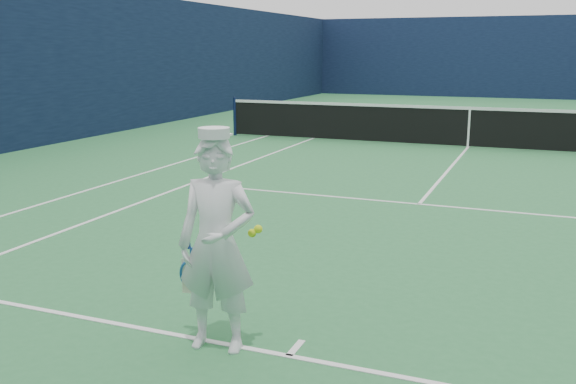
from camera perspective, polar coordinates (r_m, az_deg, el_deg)
The scene contains 5 objects.
ground at distance 16.46m, azimuth 15.68°, elevation 3.81°, with size 80.00×80.00×0.00m, color #2B723D.
court_markings at distance 16.46m, azimuth 15.68°, elevation 3.82°, with size 11.03×23.83×0.01m.
windscreen_fence at distance 16.29m, azimuth 16.10°, elevation 10.77°, with size 20.12×36.12×4.00m.
tennis_net at distance 16.39m, azimuth 15.79°, elevation 5.72°, with size 12.88×0.09×1.07m.
tennis_player at distance 5.07m, azimuth -6.36°, elevation -4.61°, with size 0.80×0.50×1.79m.
Camera 1 is at (1.73, -16.20, 2.36)m, focal length 40.00 mm.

